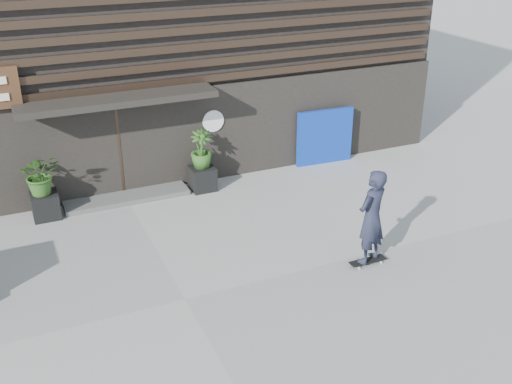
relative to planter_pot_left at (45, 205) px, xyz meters
name	(u,v)px	position (x,y,z in m)	size (l,w,h in m)	color
ground	(185,299)	(1.90, -4.40, -0.30)	(80.00, 80.00, 0.00)	#989690
entrance_step	(127,197)	(1.90, 0.20, -0.24)	(3.00, 0.80, 0.12)	#4C4D4A
planter_pot_left	(45,205)	(0.00, 0.00, 0.00)	(0.60, 0.60, 0.60)	black
bamboo_left	(40,174)	(0.00, 0.00, 0.78)	(0.86, 0.75, 0.96)	#2D591E
planter_pot_right	(202,178)	(3.80, 0.00, 0.00)	(0.60, 0.60, 0.60)	black
bamboo_right	(201,149)	(3.80, 0.00, 0.78)	(0.54, 0.54, 0.96)	#2D591E
blue_tarp	(325,137)	(7.47, 0.30, 0.47)	(1.64, 0.12, 1.54)	#0B2B9A
building	(72,2)	(1.90, 5.56, 3.69)	(18.00, 11.00, 8.00)	black
skateboarder	(372,217)	(5.62, -4.73, 0.76)	(0.84, 0.70, 2.04)	black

